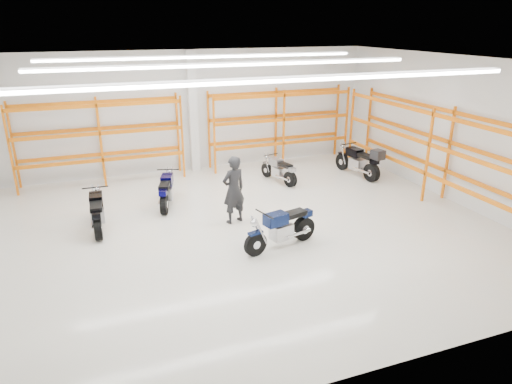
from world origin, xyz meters
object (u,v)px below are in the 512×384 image
object	(u,v)px
motorcycle_back_a	(97,213)
motorcycle_back_c	(280,171)
motorcycle_back_b	(167,191)
structural_column	(193,112)
motorcycle_back_d	(361,162)
standing_man	(234,190)
motorcycle_main	(284,228)

from	to	relation	value
motorcycle_back_a	motorcycle_back_c	distance (m)	6.56
motorcycle_back_b	structural_column	size ratio (longest dim) A/B	0.45
motorcycle_back_b	motorcycle_back_d	bearing A→B (deg)	3.13
standing_man	structural_column	bearing A→B (deg)	-107.58
motorcycle_back_c	motorcycle_back_d	size ratio (longest dim) A/B	0.78
motorcycle_back_d	standing_man	size ratio (longest dim) A/B	1.21
motorcycle_main	standing_man	size ratio (longest dim) A/B	1.08
standing_man	motorcycle_back_c	bearing A→B (deg)	-149.75
motorcycle_back_a	structural_column	bearing A→B (deg)	49.85
motorcycle_main	motorcycle_back_d	bearing A→B (deg)	40.42
motorcycle_back_c	standing_man	bearing A→B (deg)	-133.27
motorcycle_main	motorcycle_back_c	distance (m)	5.01
motorcycle_main	standing_man	bearing A→B (deg)	110.78
motorcycle_back_b	motorcycle_back_a	bearing A→B (deg)	-152.69
motorcycle_back_d	standing_man	xyz separation A→B (m)	(-5.63, -2.28, 0.40)
motorcycle_back_b	motorcycle_back_c	world-z (taller)	motorcycle_back_b
structural_column	motorcycle_back_c	bearing A→B (deg)	-45.67
motorcycle_back_b	motorcycle_back_c	bearing A→B (deg)	11.63
motorcycle_back_d	structural_column	world-z (taller)	structural_column
motorcycle_back_c	motorcycle_back_d	world-z (taller)	motorcycle_back_d
motorcycle_main	structural_column	world-z (taller)	structural_column
motorcycle_back_b	motorcycle_back_d	distance (m)	7.23
motorcycle_back_a	motorcycle_back_c	xyz separation A→B (m)	(6.27, 1.94, -0.06)
motorcycle_back_a	motorcycle_back_b	size ratio (longest dim) A/B	1.05
motorcycle_back_b	motorcycle_back_c	distance (m)	4.27
motorcycle_back_a	structural_column	size ratio (longest dim) A/B	0.48
motorcycle_back_c	standing_man	world-z (taller)	standing_man
motorcycle_back_a	motorcycle_back_c	size ratio (longest dim) A/B	1.16
motorcycle_back_b	motorcycle_back_d	size ratio (longest dim) A/B	0.86
motorcycle_main	structural_column	size ratio (longest dim) A/B	0.47
motorcycle_main	motorcycle_back_a	xyz separation A→B (m)	(-4.40, 2.71, -0.01)
motorcycle_back_d	motorcycle_back_b	bearing A→B (deg)	-176.87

